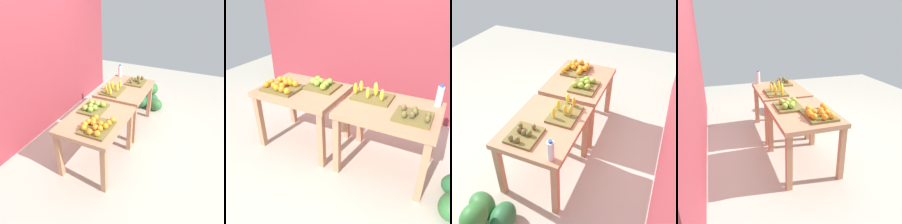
% 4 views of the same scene
% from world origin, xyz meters
% --- Properties ---
extents(ground_plane, '(8.00, 8.00, 0.00)m').
position_xyz_m(ground_plane, '(0.00, 0.00, 0.00)').
color(ground_plane, '#B7B2A2').
extents(display_table_left, '(1.04, 0.80, 0.79)m').
position_xyz_m(display_table_left, '(-0.56, 0.00, 0.67)').
color(display_table_left, tan).
rests_on(display_table_left, ground_plane).
extents(display_table_right, '(1.04, 0.80, 0.79)m').
position_xyz_m(display_table_right, '(0.56, 0.00, 0.67)').
color(display_table_right, tan).
rests_on(display_table_right, ground_plane).
extents(orange_bin, '(0.45, 0.37, 0.11)m').
position_xyz_m(orange_bin, '(-0.77, -0.13, 0.83)').
color(orange_bin, brown).
rests_on(orange_bin, display_table_left).
extents(apple_bin, '(0.40, 0.34, 0.11)m').
position_xyz_m(apple_bin, '(-0.36, 0.14, 0.83)').
color(apple_bin, brown).
rests_on(apple_bin, display_table_left).
extents(banana_crate, '(0.45, 0.32, 0.17)m').
position_xyz_m(banana_crate, '(0.30, 0.14, 0.83)').
color(banana_crate, brown).
rests_on(banana_crate, display_table_right).
extents(kiwi_bin, '(0.36, 0.32, 0.10)m').
position_xyz_m(kiwi_bin, '(0.82, -0.11, 0.82)').
color(kiwi_bin, brown).
rests_on(kiwi_bin, display_table_right).
extents(water_bottle, '(0.07, 0.07, 0.24)m').
position_xyz_m(water_bottle, '(1.00, 0.29, 0.90)').
color(water_bottle, silver).
rests_on(water_bottle, display_table_right).
extents(watermelon_pile, '(0.58, 0.64, 0.49)m').
position_xyz_m(watermelon_pile, '(1.46, -0.25, 0.18)').
color(watermelon_pile, '#2F673D').
rests_on(watermelon_pile, ground_plane).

